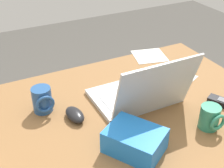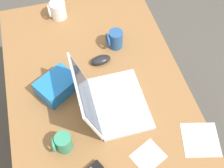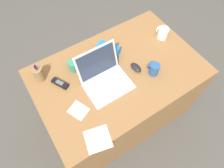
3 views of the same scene
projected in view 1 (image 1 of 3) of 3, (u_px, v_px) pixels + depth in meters
laptop at (140, 93)px, 1.19m from camera, size 0.33×0.31×0.25m
computer_mouse at (75, 115)px, 1.13m from camera, size 0.07×0.11×0.04m
coffee_mug_tall at (210, 118)px, 1.07m from camera, size 0.07×0.08×0.09m
coffee_mug_spare at (42, 100)px, 1.15m from camera, size 0.07×0.09×0.10m
snack_bag at (135, 141)px, 0.98m from camera, size 0.21×0.22×0.08m
paper_note_near_laptop at (181, 77)px, 1.40m from camera, size 0.15×0.16×0.00m
paper_note_left at (149, 56)px, 1.58m from camera, size 0.19×0.19×0.00m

